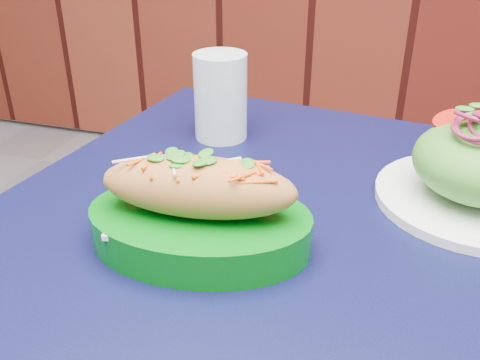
% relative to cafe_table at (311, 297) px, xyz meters
% --- Properties ---
extents(cafe_table, '(0.89, 0.89, 0.75)m').
position_rel_cafe_table_xyz_m(cafe_table, '(0.00, 0.00, 0.00)').
color(cafe_table, black).
rests_on(cafe_table, ground).
extents(banh_mi_basket, '(0.26, 0.19, 0.11)m').
position_rel_cafe_table_xyz_m(banh_mi_basket, '(-0.12, -0.05, 0.13)').
color(banh_mi_basket, '#02640E').
rests_on(banh_mi_basket, cafe_table).
extents(water_glass, '(0.08, 0.08, 0.13)m').
position_rel_cafe_table_xyz_m(water_glass, '(-0.19, 0.24, 0.15)').
color(water_glass, silver).
rests_on(water_glass, cafe_table).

